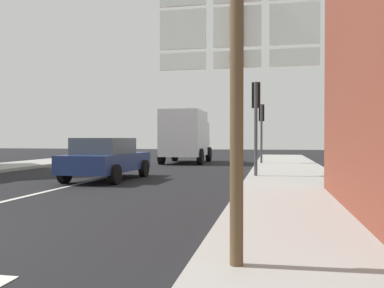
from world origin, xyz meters
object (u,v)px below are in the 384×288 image
at_px(route_sign_post, 237,86).
at_px(traffic_light_far_right, 261,120).
at_px(sedan_far, 106,158).
at_px(delivery_truck, 186,135).
at_px(traffic_light_near_right, 256,108).

xyz_separation_m(route_sign_post, traffic_light_far_right, (-0.21, 18.05, 0.43)).
distance_m(sedan_far, traffic_light_far_right, 10.39).
distance_m(delivery_truck, route_sign_post, 19.89).
xyz_separation_m(route_sign_post, traffic_light_near_right, (-0.21, 10.44, 0.55)).
height_order(sedan_far, traffic_light_near_right, traffic_light_near_right).
height_order(route_sign_post, traffic_light_near_right, traffic_light_near_right).
xyz_separation_m(sedan_far, traffic_light_far_right, (5.12, 8.89, 1.67)).
bearing_deg(traffic_light_near_right, delivery_truck, 116.53).
bearing_deg(traffic_light_near_right, route_sign_post, -88.87).
relative_size(delivery_truck, traffic_light_far_right, 1.53).
bearing_deg(sedan_far, traffic_light_far_right, 60.06).
distance_m(delivery_truck, traffic_light_far_right, 4.69).
bearing_deg(traffic_light_near_right, sedan_far, -165.92).
relative_size(sedan_far, traffic_light_far_right, 1.29).
bearing_deg(traffic_light_near_right, traffic_light_far_right, 90.00).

